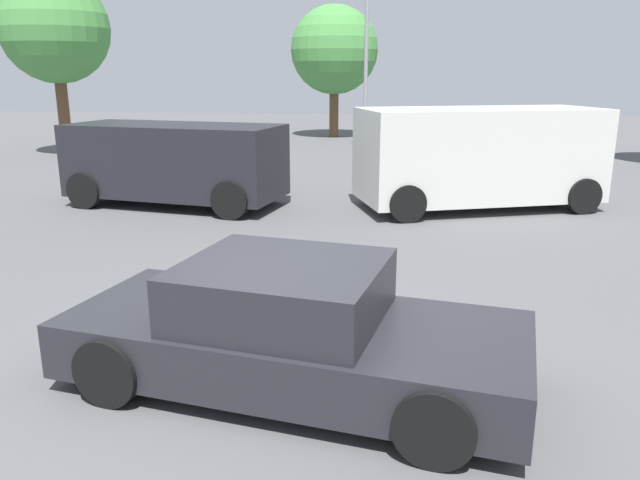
{
  "coord_description": "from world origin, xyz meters",
  "views": [
    {
      "loc": [
        1.08,
        -5.56,
        2.89
      ],
      "look_at": [
        0.17,
        1.73,
        0.9
      ],
      "focal_mm": 34.7,
      "sensor_mm": 36.0,
      "label": 1
    }
  ],
  "objects_px": {
    "light_post_near": "(367,18)",
    "sedan_foreground": "(291,330)",
    "van_white": "(479,155)",
    "suv_dark": "(176,161)",
    "dog": "(349,255)"
  },
  "relations": [
    {
      "from": "sedan_foreground",
      "to": "suv_dark",
      "type": "relative_size",
      "value": 0.91
    },
    {
      "from": "sedan_foreground",
      "to": "suv_dark",
      "type": "distance_m",
      "value": 8.83
    },
    {
      "from": "sedan_foreground",
      "to": "dog",
      "type": "relative_size",
      "value": 7.3
    },
    {
      "from": "suv_dark",
      "to": "van_white",
      "type": "bearing_deg",
      "value": 15.14
    },
    {
      "from": "suv_dark",
      "to": "sedan_foreground",
      "type": "bearing_deg",
      "value": -53.04
    },
    {
      "from": "van_white",
      "to": "light_post_near",
      "type": "distance_m",
      "value": 10.49
    },
    {
      "from": "dog",
      "to": "light_post_near",
      "type": "relative_size",
      "value": 0.09
    },
    {
      "from": "light_post_near",
      "to": "sedan_foreground",
      "type": "bearing_deg",
      "value": -89.07
    },
    {
      "from": "sedan_foreground",
      "to": "dog",
      "type": "height_order",
      "value": "sedan_foreground"
    },
    {
      "from": "van_white",
      "to": "suv_dark",
      "type": "height_order",
      "value": "van_white"
    },
    {
      "from": "dog",
      "to": "van_white",
      "type": "distance_m",
      "value": 5.57
    },
    {
      "from": "sedan_foreground",
      "to": "van_white",
      "type": "bearing_deg",
      "value": 83.23
    },
    {
      "from": "van_white",
      "to": "dog",
      "type": "bearing_deg",
      "value": -134.81
    },
    {
      "from": "sedan_foreground",
      "to": "van_white",
      "type": "xyz_separation_m",
      "value": [
        2.69,
        8.44,
        0.61
      ]
    },
    {
      "from": "suv_dark",
      "to": "light_post_near",
      "type": "bearing_deg",
      "value": 80.25
    }
  ]
}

